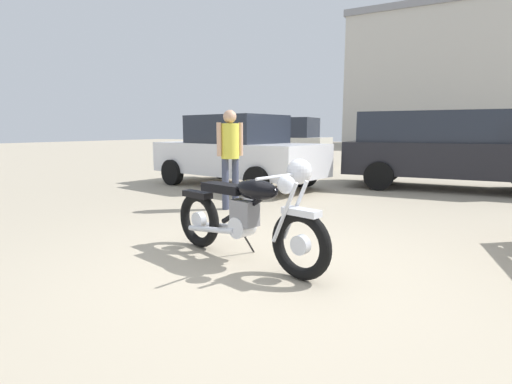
{
  "coord_description": "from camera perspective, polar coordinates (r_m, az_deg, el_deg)",
  "views": [
    {
      "loc": [
        1.73,
        -3.24,
        1.33
      ],
      "look_at": [
        -0.35,
        0.35,
        0.67
      ],
      "focal_mm": 27.2,
      "sensor_mm": 36.0,
      "label": 1
    }
  ],
  "objects": [
    {
      "name": "ground_plane",
      "position": [
        3.91,
        1.87,
        -10.83
      ],
      "size": [
        80.0,
        80.0,
        0.0
      ],
      "primitive_type": "plane",
      "color": "tan"
    },
    {
      "name": "dark_sedan_left",
      "position": [
        14.98,
        3.45,
        7.51
      ],
      "size": [
        3.99,
        2.01,
        1.78
      ],
      "rotation": [
        0.0,
        0.0,
        3.2
      ],
      "color": "black",
      "rests_on": "ground_plane"
    },
    {
      "name": "industrial_building",
      "position": [
        37.66,
        30.8,
        13.89
      ],
      "size": [
        20.31,
        13.59,
        21.05
      ],
      "rotation": [
        0.0,
        0.0,
        0.02
      ],
      "color": "beige",
      "rests_on": "ground_plane"
    },
    {
      "name": "white_estate_far",
      "position": [
        9.23,
        -2.86,
        6.02
      ],
      "size": [
        4.43,
        2.45,
        1.67
      ],
      "rotation": [
        0.0,
        0.0,
        2.97
      ],
      "color": "black",
      "rests_on": "ground_plane"
    },
    {
      "name": "red_hatchback_near",
      "position": [
        9.81,
        26.59,
        5.87
      ],
      "size": [
        4.83,
        2.27,
        1.74
      ],
      "rotation": [
        0.0,
        0.0,
        0.08
      ],
      "color": "black",
      "rests_on": "ground_plane"
    },
    {
      "name": "vintage_motorcycle",
      "position": [
        3.9,
        -1.04,
        -3.34
      ],
      "size": [
        2.05,
        0.72,
        1.07
      ],
      "rotation": [
        0.0,
        0.0,
        -0.23
      ],
      "color": "black",
      "rests_on": "ground_plane"
    },
    {
      "name": "bystander",
      "position": [
        6.51,
        -3.84,
        6.33
      ],
      "size": [
        0.3,
        0.39,
        1.66
      ],
      "rotation": [
        0.0,
        0.0,
        2.51
      ],
      "color": "#383D51",
      "rests_on": "ground_plane"
    }
  ]
}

